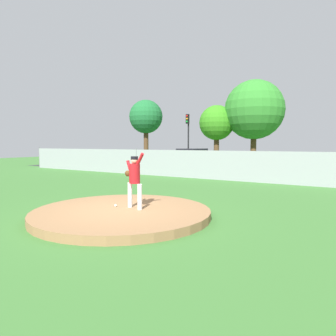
% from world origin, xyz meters
% --- Properties ---
extents(ground_plane, '(80.00, 80.00, 0.00)m').
position_xyz_m(ground_plane, '(0.00, 6.00, 0.00)').
color(ground_plane, '#386B2D').
extents(asphalt_strip, '(44.00, 7.00, 0.01)m').
position_xyz_m(asphalt_strip, '(0.00, 14.50, 0.00)').
color(asphalt_strip, '#2B2B2D').
rests_on(asphalt_strip, ground_plane).
extents(pitchers_mound, '(5.14, 5.14, 0.23)m').
position_xyz_m(pitchers_mound, '(0.00, 0.00, 0.11)').
color(pitchers_mound, olive).
rests_on(pitchers_mound, ground_plane).
extents(pitcher_youth, '(0.78, 0.32, 1.65)m').
position_xyz_m(pitcher_youth, '(0.23, 0.28, 1.17)').
color(pitcher_youth, silver).
rests_on(pitcher_youth, pitchers_mound).
extents(baseball, '(0.07, 0.07, 0.07)m').
position_xyz_m(baseball, '(-0.39, 0.15, 0.26)').
color(baseball, white).
rests_on(baseball, pitchers_mound).
extents(chainlink_fence, '(37.14, 0.07, 1.84)m').
position_xyz_m(chainlink_fence, '(0.00, 10.00, 0.87)').
color(chainlink_fence, gray).
rests_on(chainlink_fence, ground_plane).
extents(parked_car_navy, '(1.86, 4.15, 1.61)m').
position_xyz_m(parked_car_navy, '(-9.21, 14.40, 0.77)').
color(parked_car_navy, '#161E4C').
rests_on(parked_car_navy, ground_plane).
extents(parked_car_red, '(2.03, 4.25, 1.77)m').
position_xyz_m(parked_car_red, '(-5.59, 14.87, 0.83)').
color(parked_car_red, '#A81919').
rests_on(parked_car_red, ground_plane).
extents(traffic_light_near, '(0.28, 0.46, 4.97)m').
position_xyz_m(traffic_light_near, '(-8.23, 18.95, 3.39)').
color(traffic_light_near, black).
rests_on(traffic_light_near, ground_plane).
extents(tree_broad_left, '(3.89, 3.89, 7.25)m').
position_xyz_m(tree_broad_left, '(-15.44, 21.90, 5.24)').
color(tree_broad_left, '#4C331E').
rests_on(tree_broad_left, ground_plane).
extents(tree_slender_far, '(3.62, 3.62, 6.15)m').
position_xyz_m(tree_slender_far, '(-6.91, 22.76, 4.29)').
color(tree_slender_far, '#4C331E').
rests_on(tree_slender_far, ground_plane).
extents(tree_leaning_west, '(5.94, 5.94, 8.54)m').
position_xyz_m(tree_leaning_west, '(-3.37, 23.91, 5.54)').
color(tree_leaning_west, '#4C331E').
rests_on(tree_leaning_west, ground_plane).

